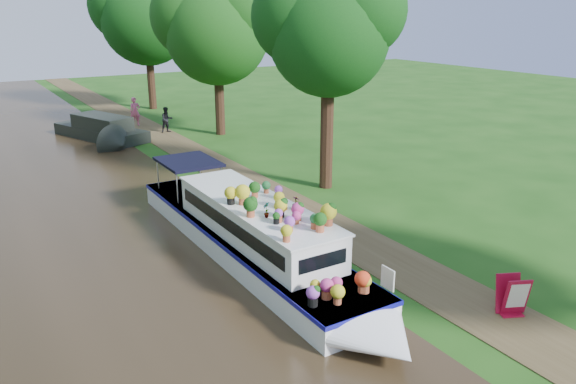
{
  "coord_description": "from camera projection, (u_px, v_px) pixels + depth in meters",
  "views": [
    {
      "loc": [
        -9.54,
        -15.62,
        7.26
      ],
      "look_at": [
        -0.01,
        -0.13,
        1.3
      ],
      "focal_mm": 35.0,
      "sensor_mm": 36.0,
      "label": 1
    }
  ],
  "objects": [
    {
      "name": "ground",
      "position": [
        286.0,
        226.0,
        19.65
      ],
      "size": [
        100.0,
        100.0,
        0.0
      ],
      "primitive_type": "plane",
      "color": "#1A4812",
      "rests_on": "ground"
    },
    {
      "name": "canal_water",
      "position": [
        114.0,
        265.0,
        16.66
      ],
      "size": [
        10.0,
        100.0,
        0.02
      ],
      "primitive_type": "cube",
      "color": "#2D2214",
      "rests_on": "ground"
    },
    {
      "name": "towpath",
      "position": [
        315.0,
        219.0,
        20.25
      ],
      "size": [
        2.2,
        100.0,
        0.03
      ],
      "primitive_type": "cube",
      "color": "#4B3C23",
      "rests_on": "ground"
    },
    {
      "name": "plant_boat",
      "position": [
        256.0,
        235.0,
        16.69
      ],
      "size": [
        2.29,
        13.52,
        2.3
      ],
      "color": "white",
      "rests_on": "canal_water"
    },
    {
      "name": "tree_near_overhang",
      "position": [
        328.0,
        26.0,
        21.96
      ],
      "size": [
        5.52,
        5.28,
        8.99
      ],
      "color": "black",
      "rests_on": "ground"
    },
    {
      "name": "tree_near_mid",
      "position": [
        216.0,
        24.0,
        32.09
      ],
      "size": [
        6.9,
        6.6,
        9.4
      ],
      "color": "black",
      "rests_on": "ground"
    },
    {
      "name": "tree_near_far",
      "position": [
        145.0,
        12.0,
        40.56
      ],
      "size": [
        7.59,
        7.26,
        10.3
      ],
      "color": "black",
      "rests_on": "ground"
    },
    {
      "name": "second_boat",
      "position": [
        103.0,
        130.0,
        32.42
      ],
      "size": [
        4.23,
        7.78,
        1.41
      ],
      "rotation": [
        0.0,
        0.0,
        0.36
      ],
      "color": "black",
      "rests_on": "canal_water"
    },
    {
      "name": "sandwich_board",
      "position": [
        512.0,
        297.0,
        13.83
      ],
      "size": [
        0.7,
        0.73,
        1.01
      ],
      "rotation": [
        0.0,
        0.0,
        -0.43
      ],
      "color": "#A50B2A",
      "rests_on": "towpath"
    },
    {
      "name": "pedestrian_pink",
      "position": [
        135.0,
        112.0,
        36.15
      ],
      "size": [
        0.69,
        0.47,
        1.82
      ],
      "primitive_type": "imported",
      "rotation": [
        0.0,
        0.0,
        -0.06
      ],
      "color": "#DA5A85",
      "rests_on": "towpath"
    },
    {
      "name": "pedestrian_dark",
      "position": [
        167.0,
        120.0,
        34.19
      ],
      "size": [
        0.8,
        0.64,
        1.55
      ],
      "primitive_type": "imported",
      "rotation": [
        0.0,
        0.0,
        0.07
      ],
      "color": "black",
      "rests_on": "towpath"
    },
    {
      "name": "verge_plant",
      "position": [
        262.0,
        216.0,
        20.05
      ],
      "size": [
        0.49,
        0.46,
        0.43
      ],
      "primitive_type": "imported",
      "rotation": [
        0.0,
        0.0,
        0.41
      ],
      "color": "#2B601D",
      "rests_on": "ground"
    }
  ]
}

